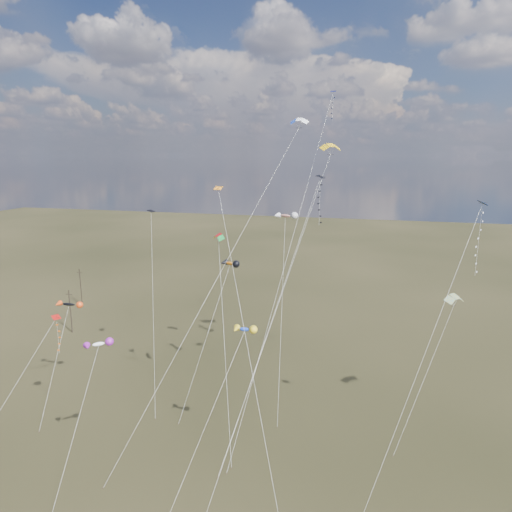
% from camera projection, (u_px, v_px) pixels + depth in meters
% --- Properties ---
extents(ground, '(400.00, 400.00, 0.00)m').
position_uv_depth(ground, '(208.00, 481.00, 44.99)').
color(ground, black).
rests_on(ground, ground).
extents(utility_pole_near, '(1.40, 0.20, 8.00)m').
position_uv_depth(utility_pole_near, '(70.00, 311.00, 82.16)').
color(utility_pole_near, black).
rests_on(utility_pole_near, ground).
extents(utility_pole_far, '(1.40, 0.20, 8.00)m').
position_uv_depth(utility_pole_far, '(81.00, 287.00, 97.41)').
color(utility_pole_far, black).
rests_on(utility_pole_far, ground).
extents(diamond_black_high, '(7.09, 23.06, 29.29)m').
position_uv_depth(diamond_black_high, '(314.00, 215.00, 51.68)').
color(diamond_black_high, black).
rests_on(diamond_black_high, ground).
extents(diamond_navy_tall, '(6.42, 32.53, 40.72)m').
position_uv_depth(diamond_navy_tall, '(325.00, 133.00, 64.26)').
color(diamond_navy_tall, '#0E134E').
rests_on(diamond_navy_tall, ground).
extents(diamond_black_mid, '(6.19, 12.53, 24.12)m').
position_uv_depth(diamond_black_mid, '(152.00, 264.00, 60.97)').
color(diamond_black_mid, black).
rests_on(diamond_black_mid, ground).
extents(diamond_red_low, '(5.92, 8.96, 13.40)m').
position_uv_depth(diamond_red_low, '(55.00, 339.00, 52.96)').
color(diamond_red_low, '#A00F0C').
rests_on(diamond_red_low, ground).
extents(diamond_navy_right, '(10.02, 12.54, 27.51)m').
position_uv_depth(diamond_navy_right, '(473.00, 252.00, 41.19)').
color(diamond_navy_right, '#0A1B4A').
rests_on(diamond_navy_right, ground).
extents(diamond_orange_center, '(12.04, 17.78, 28.12)m').
position_uv_depth(diamond_orange_center, '(235.00, 276.00, 46.51)').
color(diamond_orange_center, orange).
rests_on(diamond_orange_center, ground).
extents(parafoil_yellow, '(9.00, 25.80, 33.49)m').
position_uv_depth(parafoil_yellow, '(330.00, 146.00, 59.58)').
color(parafoil_yellow, gold).
rests_on(parafoil_yellow, ground).
extents(parafoil_blue_white, '(15.66, 23.04, 36.17)m').
position_uv_depth(parafoil_blue_white, '(298.00, 123.00, 53.61)').
color(parafoil_blue_white, blue).
rests_on(parafoil_blue_white, ground).
extents(parafoil_striped, '(7.26, 9.70, 16.49)m').
position_uv_depth(parafoil_striped, '(454.00, 297.00, 51.63)').
color(parafoil_striped, yellow).
rests_on(parafoil_striped, ground).
extents(parafoil_tricolor, '(6.17, 12.28, 22.83)m').
position_uv_depth(parafoil_tricolor, '(219.00, 236.00, 53.72)').
color(parafoil_tricolor, gold).
rests_on(parafoil_tricolor, ground).
extents(novelty_black_orange, '(4.24, 10.66, 12.66)m').
position_uv_depth(novelty_black_orange, '(69.00, 305.00, 60.37)').
color(novelty_black_orange, black).
rests_on(novelty_black_orange, ground).
extents(novelty_orange_black, '(4.19, 13.07, 17.85)m').
position_uv_depth(novelty_orange_black, '(230.00, 264.00, 61.29)').
color(novelty_orange_black, '#C1600E').
rests_on(novelty_orange_black, ground).
extents(novelty_white_purple, '(2.29, 9.75, 14.25)m').
position_uv_depth(novelty_white_purple, '(98.00, 345.00, 43.64)').
color(novelty_white_purple, white).
rests_on(novelty_white_purple, ground).
extents(novelty_redwhite_stripe, '(4.45, 16.92, 23.76)m').
position_uv_depth(novelty_redwhite_stripe, '(285.00, 216.00, 64.24)').
color(novelty_redwhite_stripe, red).
rests_on(novelty_redwhite_stripe, ground).
extents(novelty_blue_yellow, '(5.25, 11.14, 15.08)m').
position_uv_depth(novelty_blue_yellow, '(244.00, 330.00, 45.20)').
color(novelty_blue_yellow, blue).
rests_on(novelty_blue_yellow, ground).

